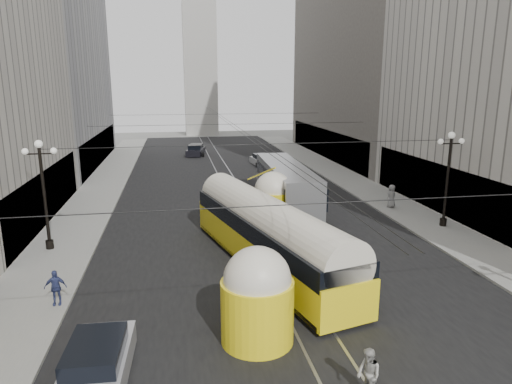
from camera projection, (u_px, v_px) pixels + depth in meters
name	position (u px, v px, depth m)	size (l,w,h in m)	color
road	(232.00, 188.00, 42.79)	(20.00, 85.00, 0.02)	black
sidewalk_left	(105.00, 184.00, 44.09)	(4.00, 72.00, 0.15)	gray
sidewalk_right	(341.00, 176.00, 48.16)	(4.00, 72.00, 0.15)	gray
rail_left	(225.00, 188.00, 42.67)	(0.12, 85.00, 0.04)	gray
rail_right	(240.00, 188.00, 42.92)	(0.12, 85.00, 0.04)	gray
building_left_far	(36.00, 40.00, 50.91)	(12.60, 28.60, 28.60)	#999999
building_right_far	(373.00, 28.00, 57.24)	(12.60, 32.60, 32.60)	#514C47
distant_tower	(200.00, 53.00, 84.80)	(6.00, 6.00, 31.36)	#B2AFA8
lamppost_left_mid	(44.00, 189.00, 25.90)	(1.86, 0.44, 6.37)	black
lamppost_right_mid	(448.00, 174.00, 30.18)	(1.86, 0.44, 6.37)	black
catenary	(234.00, 126.00, 40.48)	(25.00, 72.00, 0.23)	black
streetcar	(267.00, 233.00, 24.10)	(6.41, 16.95, 3.82)	yellow
city_bus	(286.00, 184.00, 36.02)	(3.19, 13.19, 3.33)	#989A9D
sedan_silver	(97.00, 365.00, 14.78)	(2.13, 4.78, 1.48)	#AAAAAF
sedan_white_far	(261.00, 160.00, 54.55)	(2.21, 4.37, 1.33)	silver
sedan_dark_far	(196.00, 150.00, 62.08)	(2.93, 5.07, 1.50)	black
pedestrian_crossing_b	(368.00, 375.00, 14.04)	(0.82, 0.64, 1.69)	#A3A298
pedestrian_sidewalk_right	(391.00, 196.00, 35.35)	(0.88, 0.54, 1.80)	slate
pedestrian_sidewalk_left	(55.00, 287.00, 19.79)	(0.93, 0.53, 1.59)	navy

